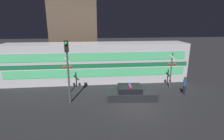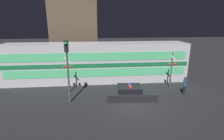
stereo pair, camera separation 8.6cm
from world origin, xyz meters
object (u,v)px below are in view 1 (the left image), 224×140
at_px(pedestrian, 185,85).
at_px(traffic_light_corner, 68,63).
at_px(train, 97,62).
at_px(police_car, 131,93).
at_px(crossing_signal_near, 171,68).

distance_m(pedestrian, traffic_light_corner, 10.91).
bearing_deg(traffic_light_corner, train, 66.37).
distance_m(police_car, traffic_light_corner, 6.14).
relative_size(police_car, crossing_signal_near, 1.18).
relative_size(police_car, traffic_light_corner, 0.84).
bearing_deg(crossing_signal_near, police_car, -157.21).
height_order(pedestrian, traffic_light_corner, traffic_light_corner).
relative_size(pedestrian, traffic_light_corner, 0.33).
bearing_deg(pedestrian, traffic_light_corner, -176.08).
distance_m(train, crossing_signal_near, 8.12).
xyz_separation_m(police_car, crossing_signal_near, (4.47, 1.88, 1.70)).
xyz_separation_m(crossing_signal_near, traffic_light_corner, (-9.82, -2.19, 1.30)).
xyz_separation_m(train, police_car, (2.91, -5.24, -1.70)).
xyz_separation_m(train, crossing_signal_near, (7.39, -3.36, 0.00)).
bearing_deg(crossing_signal_near, pedestrian, -62.77).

